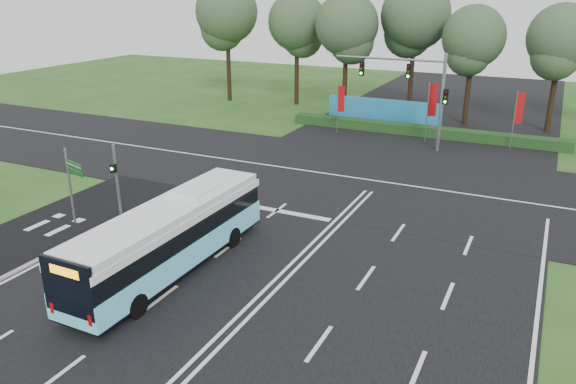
# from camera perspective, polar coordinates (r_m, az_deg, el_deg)

# --- Properties ---
(ground) EXTENTS (120.00, 120.00, 0.00)m
(ground) POSITION_cam_1_polar(r_m,az_deg,el_deg) (24.54, 0.53, -7.20)
(ground) COLOR #26521B
(ground) RESTS_ON ground
(road_main) EXTENTS (20.00, 120.00, 0.04)m
(road_main) POSITION_cam_1_polar(r_m,az_deg,el_deg) (24.54, 0.53, -7.16)
(road_main) COLOR black
(road_main) RESTS_ON ground
(road_cross) EXTENTS (120.00, 14.00, 0.05)m
(road_cross) POSITION_cam_1_polar(r_m,az_deg,el_deg) (34.93, 8.90, 1.10)
(road_cross) COLOR black
(road_cross) RESTS_ON ground
(bike_path) EXTENTS (5.00, 18.00, 0.06)m
(bike_path) POSITION_cam_1_polar(r_m,az_deg,el_deg) (29.64, -24.68, -4.11)
(bike_path) COLOR black
(bike_path) RESTS_ON ground
(kerb_strip) EXTENTS (0.25, 18.00, 0.12)m
(kerb_strip) POSITION_cam_1_polar(r_m,az_deg,el_deg) (27.92, -21.47, -5.04)
(kerb_strip) COLOR gray
(kerb_strip) RESTS_ON ground
(city_bus) EXTENTS (2.48, 10.98, 3.14)m
(city_bus) POSITION_cam_1_polar(r_m,az_deg,el_deg) (23.70, -11.86, -4.45)
(city_bus) COLOR #6EE2FE
(city_bus) RESTS_ON ground
(pedestrian_signal) EXTENTS (0.35, 0.43, 3.83)m
(pedestrian_signal) POSITION_cam_1_polar(r_m,az_deg,el_deg) (30.01, -17.07, 1.42)
(pedestrian_signal) COLOR gray
(pedestrian_signal) RESTS_ON ground
(street_sign) EXTENTS (1.48, 0.54, 3.96)m
(street_sign) POSITION_cam_1_polar(r_m,az_deg,el_deg) (29.22, -21.08, 1.28)
(street_sign) COLOR gray
(street_sign) RESTS_ON ground
(banner_flag_left) EXTENTS (0.56, 0.21, 3.95)m
(banner_flag_left) POSITION_cam_1_polar(r_m,az_deg,el_deg) (45.89, 5.34, 9.15)
(banner_flag_left) COLOR gray
(banner_flag_left) RESTS_ON ground
(banner_flag_mid) EXTENTS (0.65, 0.28, 4.66)m
(banner_flag_mid) POSITION_cam_1_polar(r_m,az_deg,el_deg) (43.90, 14.35, 8.69)
(banner_flag_mid) COLOR gray
(banner_flag_mid) RESTS_ON ground
(banner_flag_right) EXTENTS (0.59, 0.29, 4.25)m
(banner_flag_right) POSITION_cam_1_polar(r_m,az_deg,el_deg) (44.26, 22.35, 7.58)
(banner_flag_right) COLOR gray
(banner_flag_right) RESTS_ON ground
(traffic_light_gantry) EXTENTS (8.41, 0.28, 7.00)m
(traffic_light_gantry) POSITION_cam_1_polar(r_m,az_deg,el_deg) (41.79, 13.03, 10.53)
(traffic_light_gantry) COLOR gray
(traffic_light_gantry) RESTS_ON ground
(hedge) EXTENTS (22.00, 1.20, 0.80)m
(hedge) POSITION_cam_1_polar(r_m,az_deg,el_deg) (46.50, 13.51, 6.05)
(hedge) COLOR #153B18
(hedge) RESTS_ON ground
(blue_hoarding) EXTENTS (10.00, 0.30, 2.20)m
(blue_hoarding) POSITION_cam_1_polar(r_m,az_deg,el_deg) (49.65, 9.69, 8.02)
(blue_hoarding) COLOR teal
(blue_hoarding) RESTS_ON ground
(eucalyptus_row) EXTENTS (43.02, 8.82, 12.05)m
(eucalyptus_row) POSITION_cam_1_polar(r_m,az_deg,el_deg) (52.70, 10.89, 16.47)
(eucalyptus_row) COLOR black
(eucalyptus_row) RESTS_ON ground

